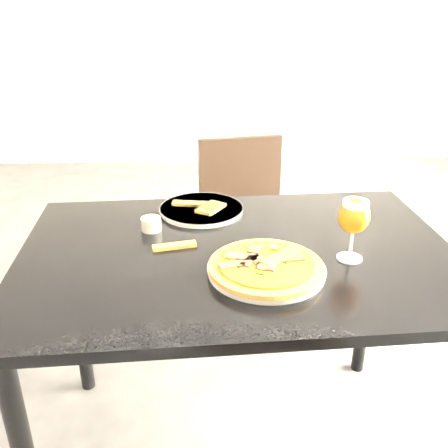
{
  "coord_description": "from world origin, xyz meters",
  "views": [
    {
      "loc": [
        -0.36,
        -1.39,
        1.39
      ],
      "look_at": [
        -0.3,
        -0.18,
        0.83
      ],
      "focal_mm": 40.0,
      "sensor_mm": 36.0,
      "label": 1
    }
  ],
  "objects_px": {
    "dining_table": "(238,278)",
    "pizza": "(266,265)",
    "beer_glass": "(354,217)",
    "chair_far": "(246,228)"
  },
  "relations": [
    {
      "from": "dining_table",
      "to": "chair_far",
      "type": "bearing_deg",
      "value": 80.32
    },
    {
      "from": "dining_table",
      "to": "pizza",
      "type": "height_order",
      "value": "pizza"
    },
    {
      "from": "chair_far",
      "to": "dining_table",
      "type": "bearing_deg",
      "value": -107.28
    },
    {
      "from": "pizza",
      "to": "beer_glass",
      "type": "xyz_separation_m",
      "value": [
        0.23,
        0.07,
        0.1
      ]
    },
    {
      "from": "dining_table",
      "to": "pizza",
      "type": "relative_size",
      "value": 4.26
    },
    {
      "from": "chair_far",
      "to": "pizza",
      "type": "bearing_deg",
      "value": -102.37
    },
    {
      "from": "dining_table",
      "to": "beer_glass",
      "type": "bearing_deg",
      "value": -14.54
    },
    {
      "from": "chair_far",
      "to": "pizza",
      "type": "relative_size",
      "value": 2.88
    },
    {
      "from": "dining_table",
      "to": "chair_far",
      "type": "distance_m",
      "value": 0.79
    },
    {
      "from": "beer_glass",
      "to": "pizza",
      "type": "bearing_deg",
      "value": -163.39
    }
  ]
}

